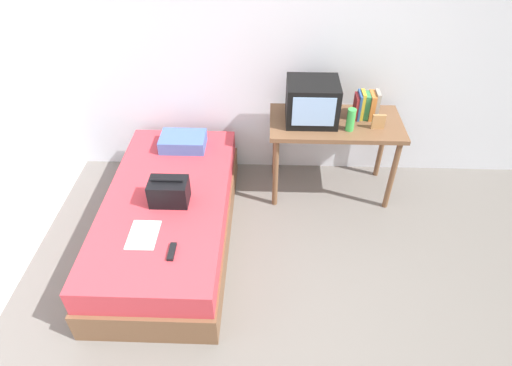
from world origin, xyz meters
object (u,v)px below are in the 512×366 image
object	(u,v)px
tv	(312,102)
water_bottle	(351,120)
picture_frame	(379,122)
pillow	(183,142)
desk	(335,131)
remote_dark	(172,252)
handbag	(169,192)
book_row	(366,105)
bed	(169,218)
magazine	(143,235)
remote_silver	(151,187)

from	to	relation	value
tv	water_bottle	distance (m)	0.36
picture_frame	pillow	xyz separation A→B (m)	(-1.71, 0.09, -0.30)
desk	pillow	world-z (taller)	desk
water_bottle	remote_dark	bearing A→B (deg)	-139.04
tv	picture_frame	bearing A→B (deg)	-12.17
picture_frame	pillow	world-z (taller)	picture_frame
handbag	remote_dark	bearing A→B (deg)	-78.34
desk	book_row	world-z (taller)	book_row
desk	tv	xyz separation A→B (m)	(-0.22, 0.01, 0.28)
bed	handbag	world-z (taller)	handbag
water_bottle	remote_dark	world-z (taller)	water_bottle
book_row	pillow	bearing A→B (deg)	-176.67
pillow	magazine	world-z (taller)	pillow
magazine	bed	bearing A→B (deg)	79.97
desk	remote_silver	distance (m)	1.67
water_bottle	handbag	distance (m)	1.61
desk	remote_dark	bearing A→B (deg)	-133.76
desk	handbag	distance (m)	1.56
desk	picture_frame	xyz separation A→B (m)	(0.34, -0.11, 0.17)
magazine	remote_dark	bearing A→B (deg)	-33.59
tv	magazine	size ratio (longest dim) A/B	1.52
tv	book_row	xyz separation A→B (m)	(0.48, 0.06, -0.06)
bed	magazine	distance (m)	0.50
water_bottle	remote_silver	size ratio (longest dim) A/B	1.38
desk	remote_silver	bearing A→B (deg)	-158.34
picture_frame	water_bottle	bearing A→B (deg)	-173.10
water_bottle	magazine	distance (m)	1.91
pillow	tv	bearing A→B (deg)	1.51
handbag	remote_silver	world-z (taller)	handbag
handbag	bed	bearing A→B (deg)	130.44
remote_dark	desk	bearing A→B (deg)	46.24
pillow	remote_dark	world-z (taller)	pillow
bed	desk	xyz separation A→B (m)	(1.41, 0.71, 0.44)
bed	water_bottle	world-z (taller)	water_bottle
desk	picture_frame	world-z (taller)	picture_frame
tv	picture_frame	distance (m)	0.59
tv	magazine	bearing A→B (deg)	-137.45
handbag	magazine	xyz separation A→B (m)	(-0.13, -0.37, -0.10)
desk	book_row	distance (m)	0.35
bed	pillow	size ratio (longest dim) A/B	4.89
handbag	remote_silver	distance (m)	0.26
bed	remote_dark	world-z (taller)	remote_dark
pillow	remote_silver	xyz separation A→B (m)	(-0.17, -0.60, -0.05)
pillow	remote_dark	distance (m)	1.29
water_bottle	remote_dark	size ratio (longest dim) A/B	1.27
remote_silver	handbag	bearing A→B (deg)	-40.20
bed	book_row	bearing A→B (deg)	25.28
book_row	desk	bearing A→B (deg)	-163.05
desk	picture_frame	distance (m)	0.39
water_bottle	pillow	bearing A→B (deg)	175.31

